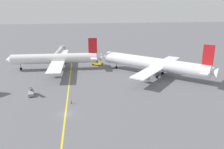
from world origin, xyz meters
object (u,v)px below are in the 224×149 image
airliner_at_gate_left (56,59)px  ground_crew_wing_walker_right (71,101)px  jet_bridge (60,52)px  airliner_being_pushed (154,64)px  pushback_tug (97,63)px  gse_stair_truck_yellow (31,93)px

airliner_at_gate_left → ground_crew_wing_walker_right: airliner_at_gate_left is taller
ground_crew_wing_walker_right → jet_bridge: bearing=97.8°
airliner_being_pushed → jet_bridge: size_ratio=1.95×
pushback_tug → airliner_at_gate_left: bearing=-167.9°
ground_crew_wing_walker_right → airliner_at_gate_left: bearing=101.8°
airliner_at_gate_left → airliner_being_pushed: (46.66, -16.79, 0.11)m
airliner_being_pushed → pushback_tug: size_ratio=5.80×
ground_crew_wing_walker_right → jet_bridge: (-8.98, 65.83, 3.63)m
gse_stair_truck_yellow → jet_bridge: (6.16, 56.34, 3.50)m
airliner_at_gate_left → jet_bridge: airliner_at_gate_left is taller
airliner_being_pushed → ground_crew_wing_walker_right: (-37.41, -27.46, -4.60)m
jet_bridge → airliner_being_pushed: bearing=-39.6°
airliner_being_pushed → ground_crew_wing_walker_right: size_ratio=27.18×
ground_crew_wing_walker_right → gse_stair_truck_yellow: bearing=147.9°
gse_stair_truck_yellow → jet_bridge: jet_bridge is taller
airliner_at_gate_left → gse_stair_truck_yellow: size_ratio=9.99×
gse_stair_truck_yellow → jet_bridge: bearing=83.8°
pushback_tug → ground_crew_wing_walker_right: 50.31m
airliner_being_pushed → pushback_tug: (-25.25, 21.36, -4.32)m
pushback_tug → gse_stair_truck_yellow: size_ratio=1.67×
pushback_tug → gse_stair_truck_yellow: bearing=-124.8°
airliner_at_gate_left → airliner_being_pushed: 49.59m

